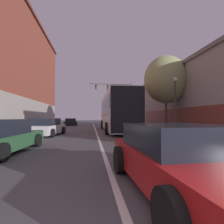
{
  "coord_description": "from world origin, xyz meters",
  "views": [
    {
      "loc": [
        -0.49,
        0.12,
        1.42
      ],
      "look_at": [
        1.42,
        16.01,
        1.89
      ],
      "focal_mm": 28.0,
      "sensor_mm": 36.0,
      "label": 1
    }
  ],
  "objects_px": {
    "parked_car_left_far": "(70,122)",
    "traffic_signal_gantry": "(119,94)",
    "bus": "(116,111)",
    "street_lamp": "(176,97)",
    "hatchback_foreground": "(181,158)",
    "parked_car_left_near": "(47,127)",
    "street_tree_near": "(166,80)"
  },
  "relations": [
    {
      "from": "hatchback_foreground",
      "to": "traffic_signal_gantry",
      "type": "bearing_deg",
      "value": -9.22
    },
    {
      "from": "parked_car_left_near",
      "to": "bus",
      "type": "bearing_deg",
      "value": -49.74
    },
    {
      "from": "parked_car_left_near",
      "to": "traffic_signal_gantry",
      "type": "relative_size",
      "value": 0.59
    },
    {
      "from": "traffic_signal_gantry",
      "to": "street_tree_near",
      "type": "bearing_deg",
      "value": -80.99
    },
    {
      "from": "parked_car_left_far",
      "to": "street_lamp",
      "type": "xyz_separation_m",
      "value": [
        10.39,
        -17.38,
        2.49
      ]
    },
    {
      "from": "parked_car_left_near",
      "to": "parked_car_left_far",
      "type": "height_order",
      "value": "parked_car_left_near"
    },
    {
      "from": "parked_car_left_far",
      "to": "street_tree_near",
      "type": "height_order",
      "value": "street_tree_near"
    },
    {
      "from": "hatchback_foreground",
      "to": "street_tree_near",
      "type": "bearing_deg",
      "value": -25.79
    },
    {
      "from": "bus",
      "to": "parked_car_left_far",
      "type": "height_order",
      "value": "bus"
    },
    {
      "from": "parked_car_left_far",
      "to": "hatchback_foreground",
      "type": "bearing_deg",
      "value": -175.61
    },
    {
      "from": "hatchback_foreground",
      "to": "street_lamp",
      "type": "distance_m",
      "value": 11.72
    },
    {
      "from": "street_lamp",
      "to": "street_tree_near",
      "type": "distance_m",
      "value": 2.51
    },
    {
      "from": "hatchback_foreground",
      "to": "traffic_signal_gantry",
      "type": "xyz_separation_m",
      "value": [
        2.88,
        25.87,
        4.74
      ]
    },
    {
      "from": "traffic_signal_gantry",
      "to": "street_tree_near",
      "type": "xyz_separation_m",
      "value": [
        2.2,
        -13.86,
        -0.49
      ]
    },
    {
      "from": "street_lamp",
      "to": "street_tree_near",
      "type": "height_order",
      "value": "street_tree_near"
    },
    {
      "from": "street_lamp",
      "to": "parked_car_left_far",
      "type": "bearing_deg",
      "value": 120.86
    },
    {
      "from": "bus",
      "to": "parked_car_left_near",
      "type": "bearing_deg",
      "value": 122.9
    },
    {
      "from": "bus",
      "to": "parked_car_left_far",
      "type": "xyz_separation_m",
      "value": [
        -6.12,
        13.11,
        -1.46
      ]
    },
    {
      "from": "hatchback_foreground",
      "to": "parked_car_left_far",
      "type": "xyz_separation_m",
      "value": [
        -5.27,
        27.63,
        -0.03
      ]
    },
    {
      "from": "parked_car_left_near",
      "to": "street_tree_near",
      "type": "bearing_deg",
      "value": -75.02
    },
    {
      "from": "parked_car_left_near",
      "to": "parked_car_left_far",
      "type": "xyz_separation_m",
      "value": [
        -0.16,
        16.88,
        -0.05
      ]
    },
    {
      "from": "bus",
      "to": "parked_car_left_far",
      "type": "distance_m",
      "value": 14.54
    },
    {
      "from": "parked_car_left_far",
      "to": "traffic_signal_gantry",
      "type": "height_order",
      "value": "traffic_signal_gantry"
    },
    {
      "from": "traffic_signal_gantry",
      "to": "street_lamp",
      "type": "height_order",
      "value": "traffic_signal_gantry"
    },
    {
      "from": "bus",
      "to": "hatchback_foreground",
      "type": "distance_m",
      "value": 14.62
    },
    {
      "from": "hatchback_foreground",
      "to": "street_lamp",
      "type": "bearing_deg",
      "value": -29.38
    },
    {
      "from": "parked_car_left_near",
      "to": "traffic_signal_gantry",
      "type": "height_order",
      "value": "traffic_signal_gantry"
    },
    {
      "from": "parked_car_left_near",
      "to": "street_lamp",
      "type": "height_order",
      "value": "street_lamp"
    },
    {
      "from": "traffic_signal_gantry",
      "to": "street_lamp",
      "type": "xyz_separation_m",
      "value": [
        2.24,
        -15.61,
        -2.28
      ]
    },
    {
      "from": "parked_car_left_far",
      "to": "street_lamp",
      "type": "height_order",
      "value": "street_lamp"
    },
    {
      "from": "bus",
      "to": "parked_car_left_near",
      "type": "distance_m",
      "value": 7.19
    },
    {
      "from": "parked_car_left_near",
      "to": "street_tree_near",
      "type": "distance_m",
      "value": 11.11
    }
  ]
}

